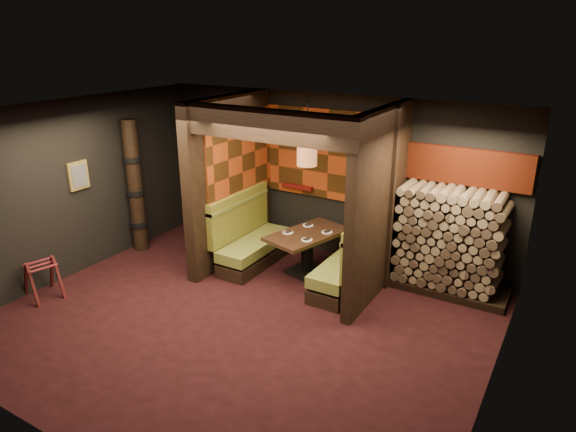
# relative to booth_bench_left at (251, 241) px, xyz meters

# --- Properties ---
(floor) EXTENTS (6.50, 5.50, 0.02)m
(floor) POSITION_rel_booth_bench_left_xyz_m (0.96, -1.65, -0.41)
(floor) COLOR black
(floor) RESTS_ON ground
(ceiling) EXTENTS (6.50, 5.50, 0.02)m
(ceiling) POSITION_rel_booth_bench_left_xyz_m (0.96, -1.65, 2.46)
(ceiling) COLOR black
(ceiling) RESTS_ON ground
(wall_back) EXTENTS (6.50, 0.02, 2.85)m
(wall_back) POSITION_rel_booth_bench_left_xyz_m (0.96, 1.11, 1.02)
(wall_back) COLOR black
(wall_back) RESTS_ON ground
(wall_front) EXTENTS (6.50, 0.02, 2.85)m
(wall_front) POSITION_rel_booth_bench_left_xyz_m (0.96, -4.41, 1.02)
(wall_front) COLOR black
(wall_front) RESTS_ON ground
(wall_left) EXTENTS (0.02, 5.50, 2.85)m
(wall_left) POSITION_rel_booth_bench_left_xyz_m (-2.30, -1.65, 1.02)
(wall_left) COLOR black
(wall_left) RESTS_ON ground
(wall_right) EXTENTS (0.02, 5.50, 2.85)m
(wall_right) POSITION_rel_booth_bench_left_xyz_m (4.22, -1.65, 1.02)
(wall_right) COLOR black
(wall_right) RESTS_ON ground
(partition_left) EXTENTS (0.20, 2.20, 2.85)m
(partition_left) POSITION_rel_booth_bench_left_xyz_m (-0.39, -0.00, 1.02)
(partition_left) COLOR black
(partition_left) RESTS_ON floor
(partition_right) EXTENTS (0.15, 2.10, 2.85)m
(partition_right) POSITION_rel_booth_bench_left_xyz_m (2.26, 0.05, 1.02)
(partition_right) COLOR black
(partition_right) RESTS_ON floor
(header_beam) EXTENTS (2.85, 0.18, 0.44)m
(header_beam) POSITION_rel_booth_bench_left_xyz_m (0.94, -0.95, 2.23)
(header_beam) COLOR black
(header_beam) RESTS_ON partition_left
(tapa_back_panel) EXTENTS (2.40, 0.06, 1.55)m
(tapa_back_panel) POSITION_rel_booth_bench_left_xyz_m (0.94, 1.06, 1.42)
(tapa_back_panel) COLOR #993610
(tapa_back_panel) RESTS_ON wall_back
(tapa_side_panel) EXTENTS (0.04, 1.85, 1.45)m
(tapa_side_panel) POSITION_rel_booth_bench_left_xyz_m (-0.27, 0.17, 1.45)
(tapa_side_panel) COLOR #993610
(tapa_side_panel) RESTS_ON partition_left
(lacquer_shelf) EXTENTS (0.60, 0.12, 0.07)m
(lacquer_shelf) POSITION_rel_booth_bench_left_xyz_m (0.36, 1.00, 0.78)
(lacquer_shelf) COLOR #590C0C
(lacquer_shelf) RESTS_ON wall_back
(booth_bench_left) EXTENTS (0.68, 1.60, 1.14)m
(booth_bench_left) POSITION_rel_booth_bench_left_xyz_m (0.00, 0.00, 0.00)
(booth_bench_left) COLOR black
(booth_bench_left) RESTS_ON floor
(booth_bench_right) EXTENTS (0.68, 1.60, 1.14)m
(booth_bench_right) POSITION_rel_booth_bench_left_xyz_m (1.89, 0.00, 0.00)
(booth_bench_right) COLOR black
(booth_bench_right) RESTS_ON floor
(dining_table) EXTENTS (1.08, 1.52, 0.72)m
(dining_table) POSITION_rel_booth_bench_left_xyz_m (1.04, 0.14, 0.09)
(dining_table) COLOR black
(dining_table) RESTS_ON floor
(place_settings) EXTENTS (0.72, 0.75, 0.03)m
(place_settings) POSITION_rel_booth_bench_left_xyz_m (1.04, 0.14, 0.33)
(place_settings) COLOR white
(place_settings) RESTS_ON dining_table
(pendant_lamp) EXTENTS (0.31, 0.31, 0.99)m
(pendant_lamp) POSITION_rel_booth_bench_left_xyz_m (1.04, 0.09, 1.68)
(pendant_lamp) COLOR #93562D
(pendant_lamp) RESTS_ON ceiling
(framed_picture) EXTENTS (0.05, 0.36, 0.46)m
(framed_picture) POSITION_rel_booth_bench_left_xyz_m (-2.25, -1.55, 1.22)
(framed_picture) COLOR olive
(framed_picture) RESTS_ON wall_left
(luggage_rack) EXTENTS (0.68, 0.56, 0.65)m
(luggage_rack) POSITION_rel_booth_bench_left_xyz_m (-2.01, -2.61, -0.08)
(luggage_rack) COLOR #42100E
(luggage_rack) RESTS_ON floor
(totem_column) EXTENTS (0.31, 0.31, 2.40)m
(totem_column) POSITION_rel_booth_bench_left_xyz_m (-2.09, -0.55, 0.79)
(totem_column) COLOR black
(totem_column) RESTS_ON floor
(firewood_stack) EXTENTS (1.73, 0.70, 1.64)m
(firewood_stack) POSITION_rel_booth_bench_left_xyz_m (3.25, 0.70, 0.42)
(firewood_stack) COLOR black
(firewood_stack) RESTS_ON floor
(mosaic_header) EXTENTS (1.83, 0.10, 0.56)m
(mosaic_header) POSITION_rel_booth_bench_left_xyz_m (3.25, 1.03, 1.52)
(mosaic_header) COLOR maroon
(mosaic_header) RESTS_ON wall_back
(bay_front_post) EXTENTS (0.08, 0.08, 2.85)m
(bay_front_post) POSITION_rel_booth_bench_left_xyz_m (2.35, 0.31, 1.02)
(bay_front_post) COLOR black
(bay_front_post) RESTS_ON floor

